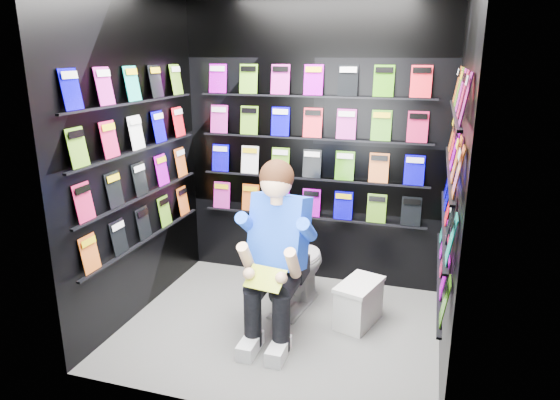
% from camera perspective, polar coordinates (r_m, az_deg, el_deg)
% --- Properties ---
extents(floor, '(2.40, 2.40, 0.00)m').
position_cam_1_polar(floor, '(4.07, 0.05, -14.31)').
color(floor, slate).
rests_on(floor, ground).
extents(wall_back, '(2.40, 0.04, 2.60)m').
position_cam_1_polar(wall_back, '(4.53, 3.81, 6.46)').
color(wall_back, black).
rests_on(wall_back, floor).
extents(wall_front, '(2.40, 0.04, 2.60)m').
position_cam_1_polar(wall_front, '(2.68, -6.27, -0.54)').
color(wall_front, black).
rests_on(wall_front, floor).
extents(wall_left, '(0.04, 2.00, 2.60)m').
position_cam_1_polar(wall_left, '(4.09, -16.27, 4.79)').
color(wall_left, black).
rests_on(wall_left, floor).
extents(wall_right, '(0.04, 2.00, 2.60)m').
position_cam_1_polar(wall_right, '(3.44, 19.56, 2.39)').
color(wall_right, black).
rests_on(wall_right, floor).
extents(comics_back, '(2.10, 0.06, 1.37)m').
position_cam_1_polar(comics_back, '(4.50, 3.72, 6.46)').
color(comics_back, red).
rests_on(comics_back, wall_back).
extents(comics_left, '(0.06, 1.70, 1.37)m').
position_cam_1_polar(comics_left, '(4.08, -15.92, 4.84)').
color(comics_left, red).
rests_on(comics_left, wall_left).
extents(comics_right, '(0.06, 1.70, 1.37)m').
position_cam_1_polar(comics_right, '(3.43, 19.07, 2.51)').
color(comics_right, red).
rests_on(comics_right, wall_right).
extents(toilet, '(0.52, 0.80, 0.73)m').
position_cam_1_polar(toilet, '(4.22, 1.55, -7.53)').
color(toilet, silver).
rests_on(toilet, floor).
extents(longbox, '(0.35, 0.48, 0.32)m').
position_cam_1_polar(longbox, '(4.09, 8.98, -11.74)').
color(longbox, white).
rests_on(longbox, floor).
extents(longbox_lid, '(0.38, 0.51, 0.03)m').
position_cam_1_polar(longbox_lid, '(4.01, 9.09, -9.51)').
color(longbox_lid, white).
rests_on(longbox_lid, longbox).
extents(reader, '(0.67, 0.89, 1.51)m').
position_cam_1_polar(reader, '(3.72, 0.01, -3.74)').
color(reader, '#0F3AC2').
rests_on(reader, toilet).
extents(held_comic, '(0.29, 0.20, 0.12)m').
position_cam_1_polar(held_comic, '(3.49, -1.70, -8.96)').
color(held_comic, green).
rests_on(held_comic, reader).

